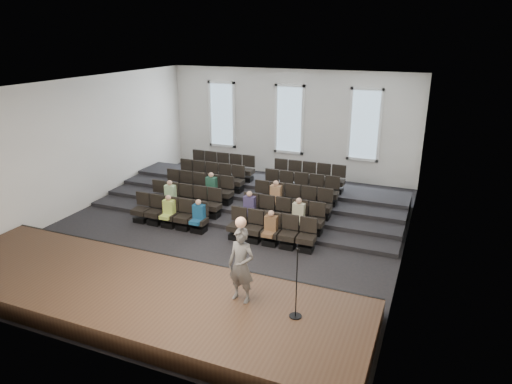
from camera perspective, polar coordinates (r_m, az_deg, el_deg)
ground at (r=16.22m, az=-3.84°, el=-4.57°), size 14.00×14.00×0.00m
ceiling at (r=14.90m, az=-4.28°, el=13.31°), size 12.00×14.00×0.02m
wall_back at (r=21.72m, az=4.22°, el=8.54°), size 12.00×0.04×5.00m
wall_front at (r=9.97m, az=-22.21°, el=-6.30°), size 12.00×0.04×5.00m
wall_left at (r=18.77m, az=-20.87°, el=5.58°), size 0.04×14.00×5.00m
wall_right at (r=13.89m, az=18.85°, el=1.26°), size 0.04×14.00×5.00m
stage at (r=12.27m, az=-14.58°, el=-12.36°), size 11.80×3.60×0.50m
stage_lip at (r=13.51m, az=-10.12°, el=-8.86°), size 11.80×0.06×0.52m
risers at (r=18.83m, az=0.37°, el=-0.40°), size 11.80×4.80×0.60m
seating_rows at (r=17.26m, az=-1.65°, el=-0.59°), size 6.80×4.70×1.67m
windows at (r=21.62m, az=4.17°, el=9.03°), size 8.44×0.10×3.24m
audience at (r=16.17m, az=-3.41°, el=-1.52°), size 5.45×2.64×1.10m
speaker at (r=10.79m, az=-1.85°, el=-9.15°), size 0.73×0.54×1.85m
mic_stand at (r=10.44m, az=5.03°, el=-12.93°), size 0.29×0.29×1.72m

